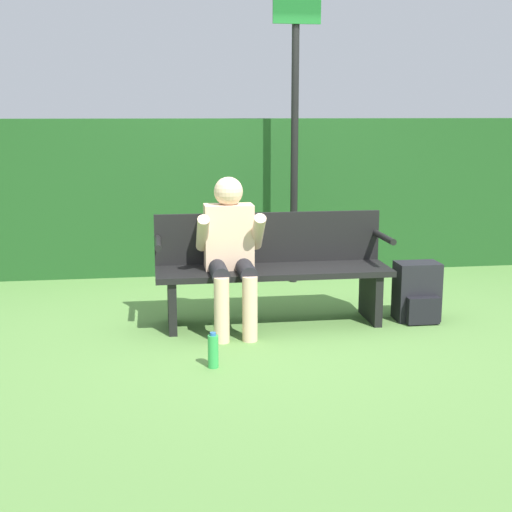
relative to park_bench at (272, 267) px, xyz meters
name	(u,v)px	position (x,y,z in m)	size (l,w,h in m)	color
ground_plane	(273,324)	(0.00, -0.07, -0.44)	(40.00, 40.00, 0.00)	#5B8942
hedge_back	(241,195)	(0.00, 1.93, 0.34)	(12.00, 0.45, 1.56)	#1E4C1E
park_bench	(272,267)	(0.00, 0.00, 0.00)	(1.81, 0.50, 0.85)	black
person_seated	(230,246)	(-0.34, -0.13, 0.20)	(0.50, 0.61, 1.15)	beige
backpack	(417,293)	(1.15, -0.13, -0.22)	(0.34, 0.30, 0.46)	black
water_bottle	(213,351)	(-0.55, -0.97, -0.33)	(0.07, 0.07, 0.24)	green
signpost	(295,118)	(0.43, 1.29, 1.13)	(0.44, 0.09, 2.73)	black
parked_car	(377,149)	(5.18, 13.54, 0.20)	(4.16, 2.10, 1.33)	#B7BCC6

